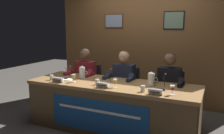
# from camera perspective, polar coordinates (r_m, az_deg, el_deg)

# --- Properties ---
(ground_plane) EXTENTS (12.00, 12.00, 0.00)m
(ground_plane) POSITION_cam_1_polar(r_m,az_deg,el_deg) (3.81, 0.00, -14.99)
(ground_plane) COLOR #4C4742
(wall_back_panelled) EXTENTS (3.85, 0.14, 2.60)m
(wall_back_panelled) POSITION_cam_1_polar(r_m,az_deg,el_deg) (4.90, 7.66, 6.32)
(wall_back_panelled) COLOR brown
(wall_back_panelled) RESTS_ON ground_plane
(conference_table) EXTENTS (2.65, 0.88, 0.75)m
(conference_table) POSITION_cam_1_polar(r_m,az_deg,el_deg) (3.53, -0.76, -8.18)
(conference_table) COLOR olive
(conference_table) RESTS_ON ground_plane
(chair_left) EXTENTS (0.44, 0.44, 0.88)m
(chair_left) POSITION_cam_1_polar(r_m,az_deg,el_deg) (4.53, -5.71, -5.23)
(chair_left) COLOR black
(chair_left) RESTS_ON ground_plane
(panelist_left) EXTENTS (0.51, 0.48, 1.21)m
(panelist_left) POSITION_cam_1_polar(r_m,az_deg,el_deg) (4.30, -7.12, -2.30)
(panelist_left) COLOR black
(panelist_left) RESTS_ON ground_plane
(nameplate_left) EXTENTS (0.19, 0.06, 0.08)m
(nameplate_left) POSITION_cam_1_polar(r_m,az_deg,el_deg) (3.68, -13.45, -3.13)
(nameplate_left) COLOR white
(nameplate_left) RESTS_ON conference_table
(juice_glass_left) EXTENTS (0.06, 0.06, 0.12)m
(juice_glass_left) POSITION_cam_1_polar(r_m,az_deg,el_deg) (3.64, -9.55, -2.40)
(juice_glass_left) COLOR white
(juice_glass_left) RESTS_ON conference_table
(water_cup_left) EXTENTS (0.06, 0.06, 0.08)m
(water_cup_left) POSITION_cam_1_polar(r_m,az_deg,el_deg) (3.87, -14.85, -2.60)
(water_cup_left) COLOR silver
(water_cup_left) RESTS_ON conference_table
(microphone_left) EXTENTS (0.06, 0.17, 0.22)m
(microphone_left) POSITION_cam_1_polar(r_m,az_deg,el_deg) (3.88, -11.14, -1.86)
(microphone_left) COLOR black
(microphone_left) RESTS_ON conference_table
(chair_center) EXTENTS (0.44, 0.44, 0.88)m
(chair_center) POSITION_cam_1_polar(r_m,az_deg,el_deg) (4.20, 3.61, -6.44)
(chair_center) COLOR black
(chair_center) RESTS_ON ground_plane
(panelist_center) EXTENTS (0.51, 0.48, 1.21)m
(panelist_center) POSITION_cam_1_polar(r_m,az_deg,el_deg) (3.95, 2.61, -3.34)
(panelist_center) COLOR black
(panelist_center) RESTS_ON ground_plane
(nameplate_center) EXTENTS (0.18, 0.06, 0.08)m
(nameplate_center) POSITION_cam_1_polar(r_m,az_deg,el_deg) (3.26, -2.35, -4.54)
(nameplate_center) COLOR white
(nameplate_center) RESTS_ON conference_table
(juice_glass_center) EXTENTS (0.06, 0.06, 0.12)m
(juice_glass_center) POSITION_cam_1_polar(r_m,az_deg,el_deg) (3.27, 0.76, -3.68)
(juice_glass_center) COLOR white
(juice_glass_center) RESTS_ON conference_table
(water_cup_center) EXTENTS (0.06, 0.06, 0.08)m
(water_cup_center) POSITION_cam_1_polar(r_m,az_deg,el_deg) (3.44, -3.67, -3.83)
(water_cup_center) COLOR silver
(water_cup_center) RESTS_ON conference_table
(microphone_center) EXTENTS (0.06, 0.17, 0.22)m
(microphone_center) POSITION_cam_1_polar(r_m,az_deg,el_deg) (3.52, -0.95, -2.88)
(microphone_center) COLOR black
(microphone_center) RESTS_ON conference_table
(chair_right) EXTENTS (0.44, 0.44, 0.88)m
(chair_right) POSITION_cam_1_polar(r_m,az_deg,el_deg) (3.99, 14.25, -7.60)
(chair_right) COLOR black
(chair_right) RESTS_ON ground_plane
(panelist_right) EXTENTS (0.51, 0.48, 1.21)m
(panelist_right) POSITION_cam_1_polar(r_m,az_deg,el_deg) (3.73, 13.86, -4.42)
(panelist_right) COLOR black
(panelist_right) RESTS_ON ground_plane
(nameplate_right) EXTENTS (0.18, 0.06, 0.08)m
(nameplate_right) POSITION_cam_1_polar(r_m,az_deg,el_deg) (2.98, 10.76, -6.11)
(nameplate_right) COLOR white
(nameplate_right) RESTS_ON conference_table
(juice_glass_right) EXTENTS (0.06, 0.06, 0.12)m
(juice_glass_right) POSITION_cam_1_polar(r_m,az_deg,el_deg) (3.02, 14.82, -5.15)
(juice_glass_right) COLOR white
(juice_glass_right) RESTS_ON conference_table
(water_cup_right) EXTENTS (0.06, 0.06, 0.08)m
(water_cup_right) POSITION_cam_1_polar(r_m,az_deg,el_deg) (3.10, 7.72, -5.47)
(water_cup_right) COLOR silver
(water_cup_right) RESTS_ON conference_table
(microphone_right) EXTENTS (0.06, 0.17, 0.22)m
(microphone_right) POSITION_cam_1_polar(r_m,az_deg,el_deg) (3.24, 12.78, -4.27)
(microphone_right) COLOR black
(microphone_right) RESTS_ON conference_table
(water_pitcher_left_side) EXTENTS (0.15, 0.10, 0.21)m
(water_pitcher_left_side) POSITION_cam_1_polar(r_m,az_deg,el_deg) (3.89, -7.43, -1.41)
(water_pitcher_left_side) COLOR silver
(water_pitcher_left_side) RESTS_ON conference_table
(water_pitcher_right_side) EXTENTS (0.15, 0.10, 0.21)m
(water_pitcher_right_side) POSITION_cam_1_polar(r_m,az_deg,el_deg) (3.41, 9.77, -3.08)
(water_pitcher_right_side) COLOR silver
(water_pitcher_right_side) RESTS_ON conference_table
(document_stack_left) EXTENTS (0.24, 0.19, 0.01)m
(document_stack_left) POSITION_cam_1_polar(r_m,az_deg,el_deg) (3.82, -11.31, -3.09)
(document_stack_left) COLOR white
(document_stack_left) RESTS_ON conference_table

